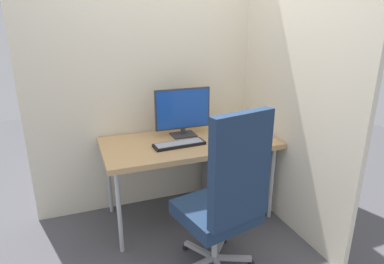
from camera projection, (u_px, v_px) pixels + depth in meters
ground_plane at (189, 214)px, 3.01m from camera, size 8.00×8.00×0.00m
wall_back at (173, 55)px, 2.92m from camera, size 2.60×0.04×2.80m
wall_side_right at (282, 58)px, 2.68m from camera, size 0.04×1.87×2.80m
desk at (189, 146)px, 2.79m from camera, size 1.46×0.73×0.72m
office_chair at (226, 197)px, 2.09m from camera, size 0.57×0.58×1.20m
filing_cabinet at (236, 175)px, 3.12m from camera, size 0.48×0.57×0.59m
monitor at (183, 111)px, 2.84m from camera, size 0.50×0.17×0.42m
keyboard at (179, 144)px, 2.66m from camera, size 0.43×0.16×0.03m
mouse at (218, 141)px, 2.72m from camera, size 0.08×0.10×0.04m
pen_holder at (232, 128)px, 2.96m from camera, size 0.07×0.07×0.18m
notebook at (247, 140)px, 2.77m from camera, size 0.17×0.17×0.02m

